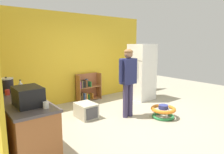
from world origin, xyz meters
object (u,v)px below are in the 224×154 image
(clear_bottle, at_px, (21,88))
(pet_carrier, at_px, (86,110))
(blue_cup, at_px, (26,91))
(banana_bunch, at_px, (21,96))
(refrigerator, at_px, (142,72))
(kitchen_counter, at_px, (23,125))
(baby_walker, at_px, (163,111))
(standing_person, at_px, (128,77))
(white_cup, at_px, (46,105))
(red_cup, at_px, (7,92))
(microwave, at_px, (28,96))
(crock_pot, at_px, (7,85))
(bookshelf, at_px, (87,89))

(clear_bottle, bearing_deg, pet_carrier, 6.80)
(blue_cup, bearing_deg, banana_bunch, -123.95)
(refrigerator, xyz_separation_m, banana_bunch, (-3.90, -0.83, 0.04))
(kitchen_counter, relative_size, baby_walker, 3.09)
(standing_person, height_order, white_cup, standing_person)
(white_cup, xyz_separation_m, blue_cup, (0.04, 1.08, 0.00))
(refrigerator, height_order, banana_bunch, refrigerator)
(clear_bottle, bearing_deg, banana_bunch, -104.51)
(red_cup, bearing_deg, kitchen_counter, -75.88)
(banana_bunch, relative_size, white_cup, 1.67)
(microwave, xyz_separation_m, blue_cup, (0.19, 0.79, -0.09))
(standing_person, bearing_deg, baby_walker, -43.40)
(refrigerator, distance_m, red_cup, 4.08)
(kitchen_counter, bearing_deg, crock_pot, 95.56)
(kitchen_counter, relative_size, standing_person, 1.11)
(kitchen_counter, relative_size, bookshelf, 2.20)
(refrigerator, xyz_separation_m, blue_cup, (-3.74, -0.60, 0.06))
(baby_walker, xyz_separation_m, white_cup, (-2.95, -0.16, 0.79))
(pet_carrier, height_order, microwave, microwave)
(banana_bunch, xyz_separation_m, red_cup, (-0.15, 0.31, 0.02))
(pet_carrier, bearing_deg, microwave, -146.79)
(refrigerator, xyz_separation_m, bookshelf, (-1.49, 0.96, -0.52))
(microwave, distance_m, crock_pot, 1.10)
(kitchen_counter, bearing_deg, clear_bottle, 74.54)
(bookshelf, bearing_deg, pet_carrier, -122.54)
(white_cup, bearing_deg, crock_pot, 98.92)
(clear_bottle, distance_m, blue_cup, 0.13)
(white_cup, height_order, blue_cup, same)
(bookshelf, relative_size, microwave, 1.77)
(pet_carrier, bearing_deg, refrigerator, 7.95)
(standing_person, bearing_deg, bookshelf, 90.76)
(bookshelf, relative_size, red_cup, 8.95)
(pet_carrier, bearing_deg, blue_cup, -169.08)
(baby_walker, xyz_separation_m, blue_cup, (-2.90, 0.92, 0.79))
(white_cup, bearing_deg, refrigerator, 23.94)
(refrigerator, height_order, red_cup, refrigerator)
(kitchen_counter, xyz_separation_m, blue_cup, (0.20, 0.35, 0.50))
(refrigerator, height_order, standing_person, refrigerator)
(bookshelf, distance_m, banana_bunch, 3.05)
(bookshelf, relative_size, white_cup, 8.95)
(kitchen_counter, xyz_separation_m, pet_carrier, (1.63, 0.63, -0.27))
(bookshelf, bearing_deg, clear_bottle, -147.80)
(crock_pot, distance_m, white_cup, 1.42)
(clear_bottle, xyz_separation_m, blue_cup, (0.07, -0.10, -0.05))
(pet_carrier, relative_size, banana_bunch, 3.49)
(crock_pot, bearing_deg, red_cup, -99.85)
(standing_person, relative_size, microwave, 3.49)
(refrigerator, bearing_deg, bookshelf, 147.25)
(standing_person, xyz_separation_m, banana_bunch, (-2.43, 0.08, -0.08))
(crock_pot, bearing_deg, white_cup, -81.08)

